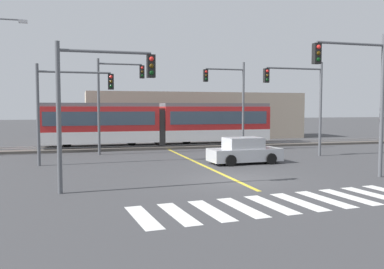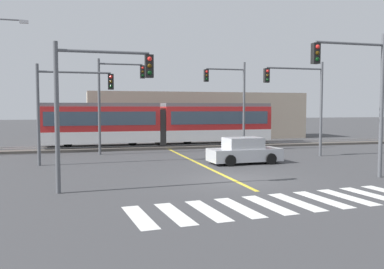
% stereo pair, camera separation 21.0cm
% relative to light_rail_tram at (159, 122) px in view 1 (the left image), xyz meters
% --- Properties ---
extents(ground_plane, '(200.00, 200.00, 0.00)m').
position_rel_light_rail_tram_xyz_m(ground_plane, '(0.36, -15.56, -2.05)').
color(ground_plane, '#3D3D3F').
extents(track_bed, '(120.00, 4.00, 0.18)m').
position_rel_light_rail_tram_xyz_m(track_bed, '(0.36, 0.01, -1.96)').
color(track_bed, '#4C4742').
rests_on(track_bed, ground).
extents(rail_near, '(120.00, 0.08, 0.10)m').
position_rel_light_rail_tram_xyz_m(rail_near, '(0.36, -0.71, -1.82)').
color(rail_near, '#939399').
rests_on(rail_near, track_bed).
extents(rail_far, '(120.00, 0.08, 0.10)m').
position_rel_light_rail_tram_xyz_m(rail_far, '(0.36, 0.73, -1.82)').
color(rail_far, '#939399').
rests_on(rail_far, track_bed).
extents(light_rail_tram, '(18.50, 2.64, 3.43)m').
position_rel_light_rail_tram_xyz_m(light_rail_tram, '(0.00, 0.00, 0.00)').
color(light_rail_tram, silver).
rests_on(light_rail_tram, track_bed).
extents(crosswalk_stripe_0, '(0.81, 2.84, 0.01)m').
position_rel_light_rail_tram_xyz_m(crosswalk_stripe_0, '(-4.57, -20.68, -2.04)').
color(crosswalk_stripe_0, silver).
rests_on(crosswalk_stripe_0, ground).
extents(crosswalk_stripe_1, '(0.81, 2.84, 0.01)m').
position_rel_light_rail_tram_xyz_m(crosswalk_stripe_1, '(-3.47, -20.58, -2.04)').
color(crosswalk_stripe_1, silver).
rests_on(crosswalk_stripe_1, ground).
extents(crosswalk_stripe_2, '(0.81, 2.84, 0.01)m').
position_rel_light_rail_tram_xyz_m(crosswalk_stripe_2, '(-2.38, -20.48, -2.04)').
color(crosswalk_stripe_2, silver).
rests_on(crosswalk_stripe_2, ground).
extents(crosswalk_stripe_3, '(0.81, 2.84, 0.01)m').
position_rel_light_rail_tram_xyz_m(crosswalk_stripe_3, '(-1.28, -20.37, -2.04)').
color(crosswalk_stripe_3, silver).
rests_on(crosswalk_stripe_3, ground).
extents(crosswalk_stripe_4, '(0.81, 2.84, 0.01)m').
position_rel_light_rail_tram_xyz_m(crosswalk_stripe_4, '(-0.19, -20.27, -2.04)').
color(crosswalk_stripe_4, silver).
rests_on(crosswalk_stripe_4, ground).
extents(crosswalk_stripe_5, '(0.81, 2.84, 0.01)m').
position_rel_light_rail_tram_xyz_m(crosswalk_stripe_5, '(0.91, -20.17, -2.04)').
color(crosswalk_stripe_5, silver).
rests_on(crosswalk_stripe_5, ground).
extents(crosswalk_stripe_6, '(0.81, 2.84, 0.01)m').
position_rel_light_rail_tram_xyz_m(crosswalk_stripe_6, '(2.00, -20.07, -2.04)').
color(crosswalk_stripe_6, silver).
rests_on(crosswalk_stripe_6, ground).
extents(crosswalk_stripe_7, '(0.81, 2.84, 0.01)m').
position_rel_light_rail_tram_xyz_m(crosswalk_stripe_7, '(3.10, -19.97, -2.04)').
color(crosswalk_stripe_7, silver).
rests_on(crosswalk_stripe_7, ground).
extents(crosswalk_stripe_8, '(0.81, 2.84, 0.01)m').
position_rel_light_rail_tram_xyz_m(crosswalk_stripe_8, '(4.20, -19.87, -2.04)').
color(crosswalk_stripe_8, silver).
rests_on(crosswalk_stripe_8, ground).
extents(lane_centre_line, '(0.20, 16.23, 0.01)m').
position_rel_light_rail_tram_xyz_m(lane_centre_line, '(0.36, -10.11, -2.05)').
color(lane_centre_line, gold).
rests_on(lane_centre_line, ground).
extents(sedan_crossing, '(4.27, 2.06, 1.52)m').
position_rel_light_rail_tram_xyz_m(sedan_crossing, '(2.93, -10.67, -1.35)').
color(sedan_crossing, '#B7BABF').
rests_on(sedan_crossing, ground).
extents(traffic_light_far_left, '(3.25, 0.38, 6.59)m').
position_rel_light_rail_tram_xyz_m(traffic_light_far_left, '(-3.98, -3.93, 2.29)').
color(traffic_light_far_left, '#515459').
rests_on(traffic_light_far_left, ground).
extents(traffic_light_far_right, '(3.25, 0.38, 6.66)m').
position_rel_light_rail_tram_xyz_m(traffic_light_far_right, '(4.71, -3.85, 2.24)').
color(traffic_light_far_right, '#515459').
rests_on(traffic_light_far_right, ground).
extents(traffic_light_mid_left, '(4.25, 0.38, 5.67)m').
position_rel_light_rail_tram_xyz_m(traffic_light_mid_left, '(-7.01, -8.50, 1.75)').
color(traffic_light_mid_left, '#515459').
rests_on(traffic_light_mid_left, ground).
extents(traffic_light_mid_right, '(4.25, 0.38, 6.27)m').
position_rel_light_rail_tram_xyz_m(traffic_light_mid_right, '(7.84, -8.64, 2.10)').
color(traffic_light_mid_right, '#515459').
rests_on(traffic_light_mid_right, ground).
extents(traffic_light_near_left, '(3.75, 0.38, 5.71)m').
position_rel_light_rail_tram_xyz_m(traffic_light_near_left, '(-5.77, -16.53, 1.78)').
color(traffic_light_near_left, '#515459').
rests_on(traffic_light_near_left, ground).
extents(traffic_light_near_right, '(3.75, 0.38, 6.62)m').
position_rel_light_rail_tram_xyz_m(traffic_light_near_right, '(6.04, -16.71, 2.27)').
color(traffic_light_near_right, '#515459').
rests_on(traffic_light_near_right, ground).
extents(building_backdrop_far, '(22.56, 6.00, 4.80)m').
position_rel_light_rail_tram_xyz_m(building_backdrop_far, '(5.63, 8.98, 0.35)').
color(building_backdrop_far, tan).
rests_on(building_backdrop_far, ground).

